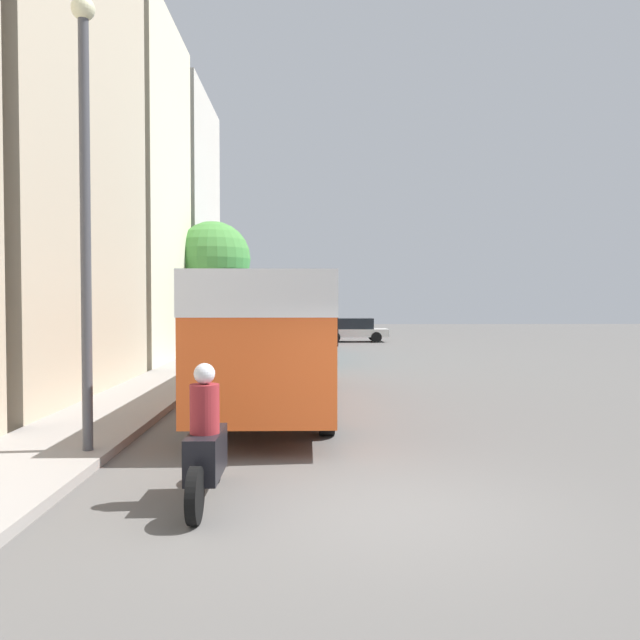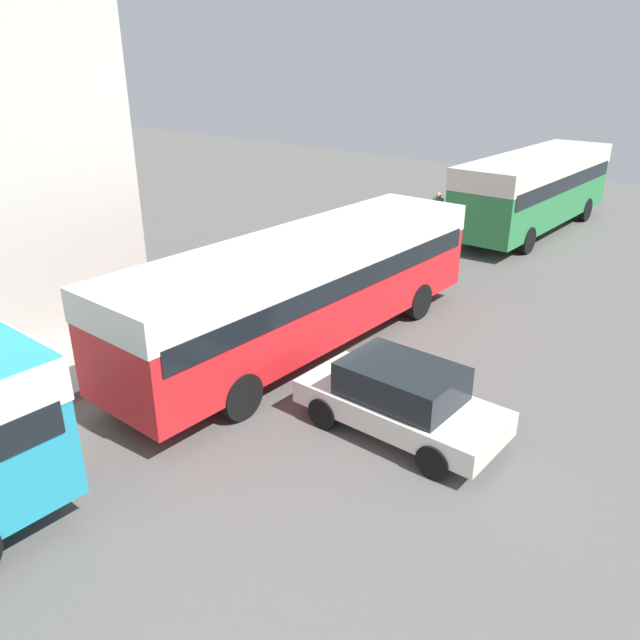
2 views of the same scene
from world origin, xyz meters
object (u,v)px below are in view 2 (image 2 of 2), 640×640
Objects in this scene: bus_third_in_line at (306,277)px; car_crossing at (400,398)px; pedestrian_near_curb at (437,214)px; bus_rear at (536,182)px.

car_crossing is at bearing -24.23° from bus_third_in_line.
bus_third_in_line is 4.43m from car_crossing.
bus_third_in_line is at bearing -114.23° from car_crossing.
bus_third_in_line is 11.00m from pedestrian_near_curb.
bus_rear is 16.64m from car_crossing.
bus_third_in_line reaches higher than pedestrian_near_curb.
car_crossing is at bearing -75.89° from bus_rear.
car_crossing is at bearing -62.83° from pedestrian_near_curb.
bus_rear is 5.96× the size of pedestrian_near_curb.
bus_rear reaches higher than car_crossing.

